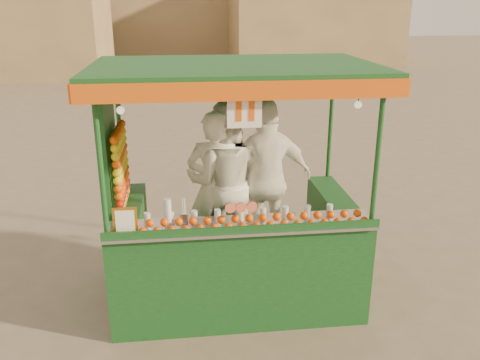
{
  "coord_description": "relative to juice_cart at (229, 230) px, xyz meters",
  "views": [
    {
      "loc": [
        -0.56,
        -5.1,
        3.21
      ],
      "look_at": [
        0.05,
        0.02,
        1.38
      ],
      "focal_mm": 37.45,
      "sensor_mm": 36.0,
      "label": 1
    }
  ],
  "objects": [
    {
      "name": "vendor_left",
      "position": [
        -0.11,
        0.37,
        0.36
      ],
      "size": [
        0.75,
        0.59,
        1.81
      ],
      "rotation": [
        0.0,
        0.0,
        2.88
      ],
      "color": "white",
      "rests_on": "ground"
    },
    {
      "name": "juice_cart",
      "position": [
        0.0,
        0.0,
        0.0
      ],
      "size": [
        2.9,
        1.88,
        2.63
      ],
      "color": "#103D19",
      "rests_on": "ground"
    },
    {
      "name": "building_right",
      "position": [
        7.09,
        24.14,
        1.65
      ],
      "size": [
        9.0,
        6.0,
        5.0
      ],
      "primitive_type": "cube",
      "color": "#9F865A",
      "rests_on": "ground"
    },
    {
      "name": "vendor_right",
      "position": [
        0.48,
        0.44,
        0.41
      ],
      "size": [
        1.19,
        0.71,
        1.91
      ],
      "rotation": [
        0.0,
        0.0,
        3.37
      ],
      "color": "white",
      "rests_on": "ground"
    },
    {
      "name": "ground",
      "position": [
        0.09,
        0.14,
        -0.85
      ],
      "size": [
        90.0,
        90.0,
        0.0
      ],
      "primitive_type": "plane",
      "color": "brown",
      "rests_on": "ground"
    },
    {
      "name": "vendor_middle",
      "position": [
        -0.0,
        0.44,
        0.4
      ],
      "size": [
        1.05,
        0.89,
        1.89
      ],
      "rotation": [
        0.0,
        0.0,
        2.94
      ],
      "color": "silver",
      "rests_on": "ground"
    }
  ]
}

